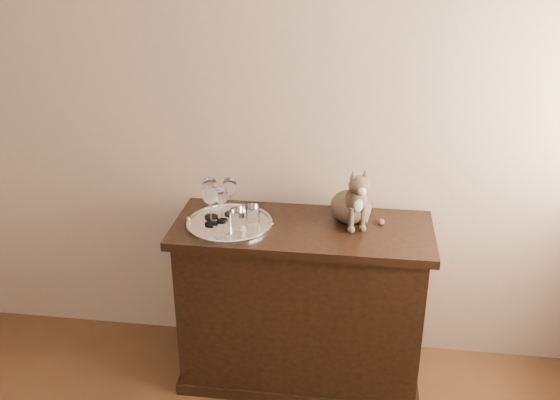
% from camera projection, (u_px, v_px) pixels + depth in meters
% --- Properties ---
extents(wall_back, '(4.00, 0.10, 2.70)m').
position_uv_depth(wall_back, '(188.00, 99.00, 3.02)').
color(wall_back, '#BDA78E').
rests_on(wall_back, ground).
extents(sideboard, '(1.20, 0.50, 0.85)m').
position_uv_depth(sideboard, '(301.00, 304.00, 3.05)').
color(sideboard, black).
rests_on(sideboard, ground).
extents(tray, '(0.40, 0.40, 0.01)m').
position_uv_depth(tray, '(230.00, 224.00, 2.89)').
color(tray, white).
rests_on(tray, sideboard).
extents(wine_glass_a, '(0.08, 0.08, 0.20)m').
position_uv_depth(wine_glass_a, '(210.00, 197.00, 2.90)').
color(wine_glass_a, silver).
rests_on(wine_glass_a, tray).
extents(wine_glass_b, '(0.07, 0.07, 0.19)m').
position_uv_depth(wine_glass_b, '(230.00, 196.00, 2.94)').
color(wine_glass_b, white).
rests_on(wine_glass_b, tray).
extents(wine_glass_c, '(0.07, 0.07, 0.20)m').
position_uv_depth(wine_glass_c, '(210.00, 205.00, 2.84)').
color(wine_glass_c, silver).
rests_on(wine_glass_c, tray).
extents(wine_glass_d, '(0.06, 0.06, 0.17)m').
position_uv_depth(wine_glass_d, '(222.00, 204.00, 2.87)').
color(wine_glass_d, white).
rests_on(wine_glass_d, tray).
extents(tumbler_a, '(0.08, 0.08, 0.09)m').
position_uv_depth(tumbler_a, '(239.00, 219.00, 2.83)').
color(tumbler_a, white).
rests_on(tumbler_a, tray).
extents(tumbler_c, '(0.08, 0.08, 0.09)m').
position_uv_depth(tumbler_c, '(252.00, 215.00, 2.87)').
color(tumbler_c, white).
rests_on(tumbler_c, tray).
extents(cat, '(0.36, 0.35, 0.29)m').
position_uv_depth(cat, '(351.00, 192.00, 2.87)').
color(cat, brown).
rests_on(cat, sideboard).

